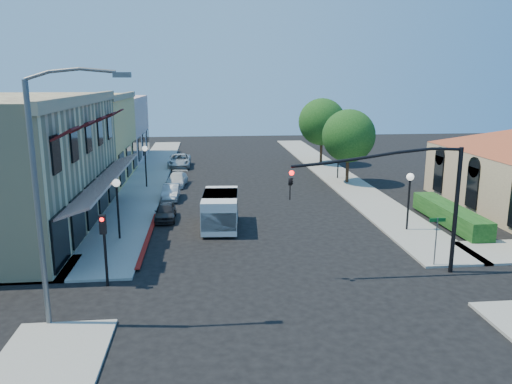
{
  "coord_description": "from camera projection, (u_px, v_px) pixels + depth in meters",
  "views": [
    {
      "loc": [
        -3.55,
        -19.81,
        9.04
      ],
      "look_at": [
        -0.65,
        8.2,
        2.6
      ],
      "focal_mm": 35.0,
      "sensor_mm": 36.0,
      "label": 1
    }
  ],
  "objects": [
    {
      "name": "cobra_streetlight",
      "position": [
        46.0,
        188.0,
        17.54
      ],
      "size": [
        3.6,
        0.25,
        9.31
      ],
      "color": "#595B5E",
      "rests_on": "ground"
    },
    {
      "name": "signal_mast_arm",
      "position": [
        413.0,
        190.0,
        22.7
      ],
      "size": [
        8.01,
        0.39,
        6.0
      ],
      "color": "black",
      "rests_on": "ground"
    },
    {
      "name": "lamppost_left_near",
      "position": [
        117.0,
        194.0,
        27.87
      ],
      "size": [
        0.44,
        0.44,
        3.57
      ],
      "color": "black",
      "rests_on": "ground"
    },
    {
      "name": "secondary_signal",
      "position": [
        104.0,
        237.0,
        21.62
      ],
      "size": [
        0.28,
        0.42,
        3.32
      ],
      "color": "black",
      "rests_on": "ground"
    },
    {
      "name": "lamppost_right_far",
      "position": [
        339.0,
        150.0,
        45.09
      ],
      "size": [
        0.44,
        0.44,
        3.57
      ],
      "color": "black",
      "rests_on": "ground"
    },
    {
      "name": "street_tree_a",
      "position": [
        349.0,
        136.0,
        42.86
      ],
      "size": [
        4.56,
        4.56,
        6.48
      ],
      "color": "black",
      "rests_on": "ground"
    },
    {
      "name": "street_name_sign",
      "position": [
        436.0,
        234.0,
        24.08
      ],
      "size": [
        0.8,
        0.06,
        2.5
      ],
      "color": "#595B5E",
      "rests_on": "ground"
    },
    {
      "name": "street_tree_b",
      "position": [
        322.0,
        122.0,
        52.48
      ],
      "size": [
        4.94,
        4.94,
        7.02
      ],
      "color": "black",
      "rests_on": "ground"
    },
    {
      "name": "lamppost_left_far",
      "position": [
        145.0,
        156.0,
        41.45
      ],
      "size": [
        0.44,
        0.44,
        3.57
      ],
      "color": "black",
      "rests_on": "ground"
    },
    {
      "name": "lamppost_right_near",
      "position": [
        410.0,
        187.0,
        29.58
      ],
      "size": [
        0.44,
        0.44,
        3.57
      ],
      "color": "black",
      "rests_on": "ground"
    },
    {
      "name": "parked_car_b",
      "position": [
        171.0,
        192.0,
        37.96
      ],
      "size": [
        1.31,
        3.48,
        1.13
      ],
      "primitive_type": "imported",
      "rotation": [
        0.0,
        0.0,
        -0.03
      ],
      "color": "#B0B4B6",
      "rests_on": "ground"
    },
    {
      "name": "white_van",
      "position": [
        220.0,
        209.0,
        30.57
      ],
      "size": [
        2.43,
        4.94,
        2.13
      ],
      "color": "silver",
      "rests_on": "ground"
    },
    {
      "name": "sidewalk_right",
      "position": [
        332.0,
        172.0,
        48.62
      ],
      "size": [
        3.5,
        50.0,
        0.12
      ],
      "primitive_type": "cube",
      "color": "gray",
      "rests_on": "ground"
    },
    {
      "name": "yellow_stucco_building",
      "position": [
        70.0,
        138.0,
        44.38
      ],
      "size": [
        10.0,
        12.0,
        7.6
      ],
      "primitive_type": "cube",
      "color": "tan",
      "rests_on": "ground"
    },
    {
      "name": "corner_brick_building",
      "position": [
        5.0,
        164.0,
        29.8
      ],
      "size": [
        11.77,
        18.2,
        8.1
      ],
      "color": "beige",
      "rests_on": "ground"
    },
    {
      "name": "ground",
      "position": [
        290.0,
        292.0,
        21.58
      ],
      "size": [
        120.0,
        120.0,
        0.0
      ],
      "primitive_type": "plane",
      "color": "black",
      "rests_on": "ground"
    },
    {
      "name": "sidewalk_left",
      "position": [
        150.0,
        176.0,
        46.87
      ],
      "size": [
        3.5,
        50.0,
        0.12
      ],
      "primitive_type": "cube",
      "color": "gray",
      "rests_on": "ground"
    },
    {
      "name": "curb_red_strip",
      "position": [
        148.0,
        239.0,
        28.64
      ],
      "size": [
        0.25,
        10.0,
        0.06
      ],
      "primitive_type": "cube",
      "color": "maroon",
      "rests_on": "ground"
    },
    {
      "name": "hedge",
      "position": [
        449.0,
        225.0,
        31.48
      ],
      "size": [
        1.4,
        8.0,
        1.1
      ],
      "primitive_type": "cube",
      "color": "#113D12",
      "rests_on": "ground"
    },
    {
      "name": "parked_car_c",
      "position": [
        177.0,
        180.0,
        42.75
      ],
      "size": [
        1.97,
        3.96,
        1.11
      ],
      "primitive_type": "imported",
      "rotation": [
        0.0,
        0.0,
        -0.11
      ],
      "color": "silver",
      "rests_on": "ground"
    },
    {
      "name": "pink_stucco_building",
      "position": [
        98.0,
        129.0,
        56.09
      ],
      "size": [
        10.0,
        12.0,
        7.0
      ],
      "primitive_type": "cube",
      "color": "#CEA49C",
      "rests_on": "ground"
    },
    {
      "name": "parked_car_a",
      "position": [
        165.0,
        212.0,
        32.47
      ],
      "size": [
        1.35,
        3.27,
        1.11
      ],
      "primitive_type": "imported",
      "rotation": [
        0.0,
        0.0,
        0.01
      ],
      "color": "black",
      "rests_on": "ground"
    },
    {
      "name": "parked_car_d",
      "position": [
        179.0,
        161.0,
        51.83
      ],
      "size": [
        2.28,
        4.86,
        1.34
      ],
      "primitive_type": "imported",
      "rotation": [
        0.0,
        0.0,
        -0.01
      ],
      "color": "#B6B9BC",
      "rests_on": "ground"
    }
  ]
}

